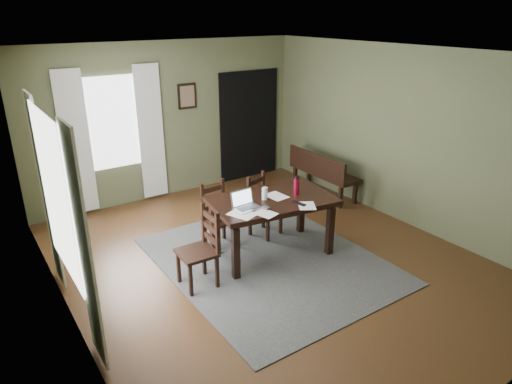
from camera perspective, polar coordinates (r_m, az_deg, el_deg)
ground at (r=6.25m, az=1.56°, el=-8.58°), size 5.00×6.00×0.01m
room_shell at (r=5.56m, az=1.75°, el=7.71°), size 5.02×6.02×2.71m
rug at (r=6.24m, az=1.56°, el=-8.49°), size 2.60×3.20×0.01m
dining_table at (r=6.11m, az=2.00°, el=-1.68°), size 1.74×1.19×0.81m
chair_end at (r=5.56m, az=-6.93°, el=-7.10°), size 0.45×0.44×0.98m
chair_back_left at (r=6.43m, az=-4.68°, el=-3.03°), size 0.45×0.45×0.93m
chair_back_right at (r=6.75m, az=0.87°, el=-1.78°), size 0.51×0.51×0.92m
bench at (r=8.26m, az=8.19°, el=2.71°), size 0.46×1.43×0.81m
laptop at (r=5.77m, az=-1.40°, el=-1.43°), size 0.33×0.27×0.22m
computer_mouse at (r=5.74m, az=1.26°, el=-2.01°), size 0.07×0.10×0.03m
tv_remote at (r=5.91m, az=5.38°, el=-1.44°), size 0.09×0.20×0.02m
drinking_glass at (r=6.01m, az=1.10°, el=-0.18°), size 0.09×0.09×0.17m
water_bottle at (r=6.20m, az=5.09°, el=0.78°), size 0.08×0.08×0.26m
paper_a at (r=5.61m, az=-1.69°, el=-2.77°), size 0.35×0.40×0.00m
paper_b at (r=5.88m, az=6.36°, el=-1.71°), size 0.32×0.35×0.00m
paper_c at (r=6.15m, az=2.57°, el=-0.51°), size 0.26×0.32×0.00m
paper_e at (r=5.62m, az=1.20°, el=-2.70°), size 0.27×0.32×0.00m
window_left at (r=4.92m, az=-23.82°, el=-0.42°), size 0.01×1.30×1.70m
window_back at (r=7.83m, az=-17.47°, el=8.24°), size 1.00×0.01×1.50m
curtain_left_near at (r=4.29m, az=-20.67°, el=-6.89°), size 0.03×0.48×2.30m
curtain_left_far at (r=5.77m, az=-24.82°, el=-0.10°), size 0.03×0.48×2.30m
curtain_back_left at (r=7.72m, az=-21.57°, el=5.59°), size 0.44×0.03×2.30m
curtain_back_right at (r=8.06m, az=-13.00°, el=7.21°), size 0.44×0.03×2.30m
framed_picture at (r=8.25m, az=-8.61°, el=11.77°), size 0.34×0.03×0.44m
doorway_back at (r=9.02m, az=-0.87°, el=8.32°), size 1.30×0.03×2.10m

